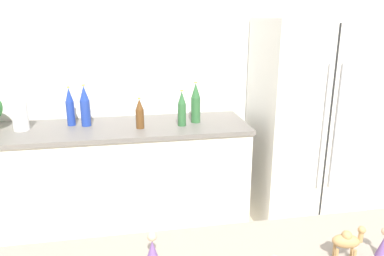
% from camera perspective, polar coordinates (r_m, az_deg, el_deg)
% --- Properties ---
extents(wall_back, '(8.00, 0.06, 2.55)m').
position_cam_1_polar(wall_back, '(3.23, -3.33, 8.19)').
color(wall_back, silver).
rests_on(wall_back, ground_plane).
extents(back_counter, '(2.13, 0.63, 0.93)m').
position_cam_1_polar(back_counter, '(3.13, -11.65, -7.95)').
color(back_counter, silver).
rests_on(back_counter, ground_plane).
extents(refrigerator, '(0.86, 0.70, 1.74)m').
position_cam_1_polar(refrigerator, '(3.29, 17.13, 0.40)').
color(refrigerator, silver).
rests_on(refrigerator, ground_plane).
extents(paper_towel_roll, '(0.11, 0.11, 0.22)m').
position_cam_1_polar(paper_towel_roll, '(3.06, -24.73, 1.71)').
color(paper_towel_roll, white).
rests_on(paper_towel_roll, back_counter).
extents(back_bottle_0, '(0.08, 0.08, 0.33)m').
position_cam_1_polar(back_bottle_0, '(2.97, 0.57, 3.79)').
color(back_bottle_0, '#2D6033').
rests_on(back_bottle_0, back_counter).
extents(back_bottle_1, '(0.06, 0.06, 0.31)m').
position_cam_1_polar(back_bottle_1, '(3.04, -18.09, 3.05)').
color(back_bottle_1, navy).
rests_on(back_bottle_1, back_counter).
extents(back_bottle_2, '(0.06, 0.06, 0.24)m').
position_cam_1_polar(back_bottle_2, '(2.85, -7.97, 2.15)').
color(back_bottle_2, brown).
rests_on(back_bottle_2, back_counter).
extents(back_bottle_3, '(0.07, 0.07, 0.32)m').
position_cam_1_polar(back_bottle_3, '(2.99, -15.99, 3.20)').
color(back_bottle_3, navy).
rests_on(back_bottle_3, back_counter).
extents(back_bottle_4, '(0.06, 0.06, 0.28)m').
position_cam_1_polar(back_bottle_4, '(2.89, -1.56, 2.93)').
color(back_bottle_4, '#2D6033').
rests_on(back_bottle_4, back_counter).
extents(camel_figurine, '(0.11, 0.07, 0.13)m').
position_cam_1_polar(camel_figurine, '(1.41, 22.61, -15.53)').
color(camel_figurine, '#A87F4C').
rests_on(camel_figurine, bar_counter).
extents(wise_man_figurine_crimson, '(0.05, 0.05, 0.12)m').
position_cam_1_polar(wise_man_figurine_crimson, '(1.32, -6.06, -17.96)').
color(wise_man_figurine_crimson, '#6B4784').
rests_on(wise_man_figurine_crimson, bar_counter).
extents(wise_man_figurine_purple, '(0.05, 0.05, 0.11)m').
position_cam_1_polar(wise_man_figurine_purple, '(1.49, 27.23, -15.46)').
color(wise_man_figurine_purple, '#6B4784').
rests_on(wise_man_figurine_purple, bar_counter).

